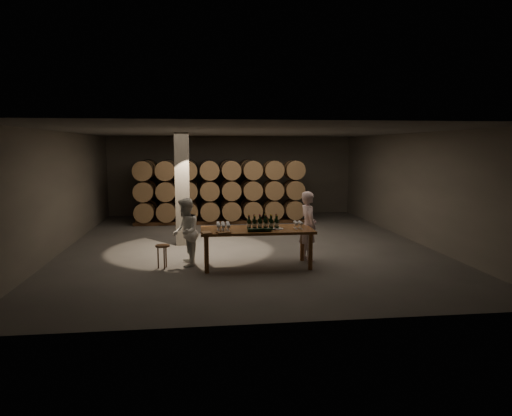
{
  "coord_description": "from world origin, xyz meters",
  "views": [
    {
      "loc": [
        -1.29,
        -12.88,
        2.8
      ],
      "look_at": [
        0.24,
        -0.37,
        1.1
      ],
      "focal_mm": 32.0,
      "sensor_mm": 36.0,
      "label": 1
    }
  ],
  "objects": [
    {
      "name": "pen",
      "position": [
        -0.67,
        -2.95,
        0.91
      ],
      "size": [
        0.12,
        0.01,
        0.01
      ],
      "primitive_type": "cylinder",
      "rotation": [
        0.0,
        1.57,
        0.01
      ],
      "color": "black",
      "rests_on": "tasting_table"
    },
    {
      "name": "plate",
      "position": [
        0.48,
        -2.59,
        0.91
      ],
      "size": [
        0.26,
        0.26,
        0.01
      ],
      "primitive_type": "cylinder",
      "color": "silver",
      "rests_on": "tasting_table"
    },
    {
      "name": "lying_bottles",
      "position": [
        0.02,
        -2.89,
        0.94
      ],
      "size": [
        0.64,
        0.09,
        0.09
      ],
      "color": "black",
      "rests_on": "tasting_table"
    },
    {
      "name": "bottle_cluster",
      "position": [
        0.14,
        -2.5,
        1.02
      ],
      "size": [
        0.73,
        0.23,
        0.33
      ],
      "color": "black",
      "rests_on": "tasting_table"
    },
    {
      "name": "stool",
      "position": [
        -2.18,
        -2.39,
        0.45
      ],
      "size": [
        0.33,
        0.33,
        0.55
      ],
      "rotation": [
        0.0,
        0.0,
        0.38
      ],
      "color": "brown",
      "rests_on": "ground"
    },
    {
      "name": "barrel_stack_back",
      "position": [
        -1.35,
        5.2,
        1.2
      ],
      "size": [
        4.7,
        0.95,
        2.31
      ],
      "color": "brown",
      "rests_on": "ground"
    },
    {
      "name": "glass_cluster_right",
      "position": [
        0.97,
        -2.56,
        1.02
      ],
      "size": [
        0.19,
        0.3,
        0.17
      ],
      "color": "silver",
      "rests_on": "tasting_table"
    },
    {
      "name": "person_woman",
      "position": [
        -1.66,
        -2.23,
        0.81
      ],
      "size": [
        0.61,
        0.79,
        1.61
      ],
      "primitive_type": "imported",
      "rotation": [
        0.0,
        0.0,
        -1.57
      ],
      "color": "white",
      "rests_on": "ground"
    },
    {
      "name": "notebook_near",
      "position": [
        -0.8,
        -2.95,
        0.92
      ],
      "size": [
        0.33,
        0.3,
        0.03
      ],
      "primitive_type": "cube",
      "rotation": [
        0.0,
        0.0,
        0.34
      ],
      "color": "brown",
      "rests_on": "tasting_table"
    },
    {
      "name": "tasting_table",
      "position": [
        0.0,
        -2.5,
        0.8
      ],
      "size": [
        2.6,
        1.1,
        0.9
      ],
      "color": "brown",
      "rests_on": "ground"
    },
    {
      "name": "notebook_corner",
      "position": [
        -1.18,
        -2.91,
        0.91
      ],
      "size": [
        0.27,
        0.31,
        0.02
      ],
      "primitive_type": "cube",
      "rotation": [
        0.0,
        0.0,
        0.27
      ],
      "color": "brown",
      "rests_on": "tasting_table"
    },
    {
      "name": "room",
      "position": [
        -1.8,
        0.2,
        1.6
      ],
      "size": [
        12.0,
        12.0,
        12.0
      ],
      "color": "#54524F",
      "rests_on": "ground"
    },
    {
      "name": "person_man",
      "position": [
        1.32,
        -2.1,
        0.86
      ],
      "size": [
        0.5,
        0.68,
        1.72
      ],
      "primitive_type": "imported",
      "rotation": [
        0.0,
        0.0,
        1.71
      ],
      "color": "white",
      "rests_on": "ground"
    },
    {
      "name": "glass_cluster_left",
      "position": [
        -0.79,
        -2.64,
        1.03
      ],
      "size": [
        0.31,
        0.53,
        0.18
      ],
      "color": "silver",
      "rests_on": "tasting_table"
    },
    {
      "name": "barrel_stack_front",
      "position": [
        -0.57,
        3.8,
        1.2
      ],
      "size": [
        6.26,
        0.95,
        2.31
      ],
      "color": "brown",
      "rests_on": "ground"
    }
  ]
}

